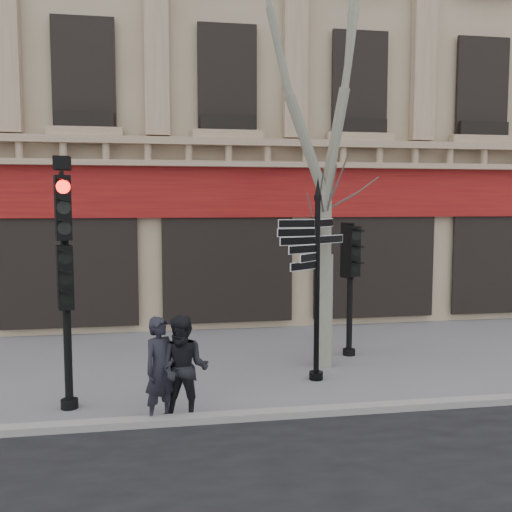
# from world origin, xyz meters

# --- Properties ---
(ground) EXTENTS (80.00, 80.00, 0.00)m
(ground) POSITION_xyz_m (0.00, 0.00, 0.00)
(ground) COLOR slate
(ground) RESTS_ON ground
(kerb) EXTENTS (80.00, 0.25, 0.12)m
(kerb) POSITION_xyz_m (0.00, -1.40, 0.06)
(kerb) COLOR gray
(kerb) RESTS_ON ground
(building) EXTENTS (28.00, 15.52, 18.00)m
(building) POSITION_xyz_m (0.00, 12.48, 8.99)
(building) COLOR tan
(building) RESTS_ON ground
(fingerpost) EXTENTS (2.11, 2.11, 3.79)m
(fingerpost) POSITION_xyz_m (1.13, 0.37, 2.55)
(fingerpost) COLOR black
(fingerpost) RESTS_ON ground
(traffic_signal_main) EXTENTS (0.51, 0.42, 4.04)m
(traffic_signal_main) POSITION_xyz_m (-3.22, -0.43, 2.55)
(traffic_signal_main) COLOR black
(traffic_signal_main) RESTS_ON ground
(traffic_signal_secondary) EXTENTS (0.55, 0.45, 2.83)m
(traffic_signal_secondary) POSITION_xyz_m (2.31, 1.93, 1.97)
(traffic_signal_secondary) COLOR black
(traffic_signal_secondary) RESTS_ON ground
(plane_tree) EXTENTS (3.34, 3.34, 8.86)m
(plane_tree) POSITION_xyz_m (1.50, 1.20, 6.22)
(plane_tree) COLOR gray
(plane_tree) RESTS_ON ground
(pedestrian_a) EXTENTS (0.70, 0.67, 1.62)m
(pedestrian_a) POSITION_xyz_m (-1.75, -1.25, 0.81)
(pedestrian_a) COLOR black
(pedestrian_a) RESTS_ON ground
(pedestrian_b) EXTENTS (0.94, 0.83, 1.63)m
(pedestrian_b) POSITION_xyz_m (-1.41, -1.30, 0.81)
(pedestrian_b) COLOR black
(pedestrian_b) RESTS_ON ground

